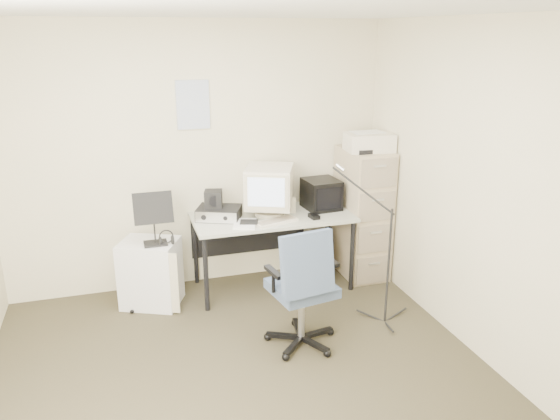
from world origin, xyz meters
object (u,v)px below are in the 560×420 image
object	(u,v)px
desk	(273,251)
side_cart	(151,273)
office_chair	(302,286)
filing_cabinet	(362,213)

from	to	relation	value
desk	side_cart	distance (m)	1.16
desk	side_cart	bearing A→B (deg)	-178.97
desk	office_chair	bearing A→B (deg)	-94.19
side_cart	desk	bearing A→B (deg)	25.86
filing_cabinet	desk	xyz separation A→B (m)	(-0.95, -0.03, -0.29)
filing_cabinet	side_cart	bearing A→B (deg)	-178.62
office_chair	side_cart	size ratio (longest dim) A/B	1.67
desk	office_chair	size ratio (longest dim) A/B	1.47
desk	side_cart	xyz separation A→B (m)	(-1.16, -0.02, -0.06)
filing_cabinet	office_chair	distance (m)	1.51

